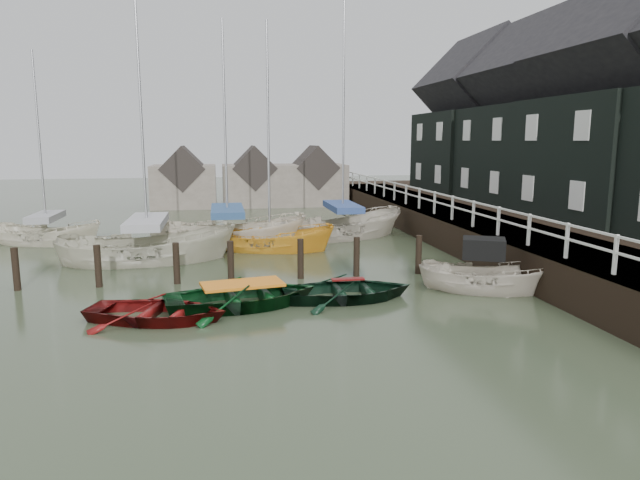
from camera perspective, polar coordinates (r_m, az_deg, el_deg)
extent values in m
plane|color=#2D3823|center=(16.95, -4.55, -6.40)|extent=(120.00, 120.00, 0.00)
cube|color=black|center=(28.62, 12.69, 2.95)|extent=(3.00, 32.00, 0.20)
cube|color=silver|center=(27.97, 9.92, 5.05)|extent=(0.06, 32.00, 0.06)
cube|color=silver|center=(28.00, 9.90, 4.24)|extent=(0.06, 32.00, 0.06)
cube|color=black|center=(31.33, 21.92, 0.48)|extent=(14.00, 38.00, 1.50)
cube|color=black|center=(26.88, 28.11, 7.16)|extent=(6.40, 7.00, 5.00)
cube|color=black|center=(27.09, 28.87, 16.15)|extent=(6.52, 7.14, 6.52)
cube|color=black|center=(32.69, 20.52, 7.98)|extent=(6.00, 7.00, 5.00)
cube|color=black|center=(32.86, 20.98, 15.40)|extent=(6.11, 7.14, 6.11)
cube|color=black|center=(38.89, 15.27, 8.47)|extent=(6.40, 7.00, 5.00)
cube|color=black|center=(39.04, 15.56, 14.72)|extent=(6.52, 7.14, 6.52)
cylinder|color=black|center=(20.71, -28.09, -3.12)|extent=(0.22, 0.22, 1.80)
cylinder|color=black|center=(20.07, -21.28, -3.01)|extent=(0.22, 0.22, 1.80)
cylinder|color=black|center=(19.72, -14.14, -2.84)|extent=(0.22, 0.22, 1.80)
cylinder|color=black|center=(19.67, -8.90, -2.69)|extent=(0.22, 0.22, 1.80)
cylinder|color=black|center=(19.85, -1.95, -2.46)|extent=(0.22, 0.22, 1.80)
cylinder|color=black|center=(20.22, 3.67, -2.24)|extent=(0.22, 0.22, 1.80)
cylinder|color=black|center=(20.88, 9.82, -1.98)|extent=(0.22, 0.22, 1.80)
cube|color=#665B51|center=(42.40, -13.42, 5.26)|extent=(4.50, 4.00, 3.00)
cube|color=#282321|center=(42.32, -13.49, 7.01)|extent=(3.18, 4.08, 3.18)
cube|color=#665B51|center=(42.40, -6.64, 5.46)|extent=(4.50, 4.00, 3.00)
cube|color=#282321|center=(42.32, -6.67, 7.22)|extent=(3.18, 4.08, 3.18)
cube|color=#665B51|center=(42.90, -0.60, 5.58)|extent=(4.50, 4.00, 3.00)
cube|color=#282321|center=(42.82, -0.60, 7.31)|extent=(3.18, 4.08, 3.18)
imported|color=#5E0E0D|center=(16.02, -15.94, -7.74)|extent=(4.43, 3.71, 0.79)
imported|color=black|center=(16.80, -7.72, -6.61)|extent=(4.94, 3.91, 0.92)
imported|color=black|center=(17.42, 2.79, -5.93)|extent=(4.05, 2.93, 0.83)
imported|color=beige|center=(19.00, 16.12, -4.96)|extent=(4.46, 3.18, 1.61)
cube|color=black|center=(18.89, 16.05, -0.81)|extent=(1.60, 1.45, 0.65)
imported|color=beige|center=(23.72, -16.74, -2.06)|extent=(7.13, 3.20, 2.68)
cylinder|color=#B2B2B7|center=(23.27, -17.48, 12.18)|extent=(0.10, 0.10, 8.76)
cube|color=#9A9A9F|center=(23.46, -16.94, 1.74)|extent=(3.92, 1.71, 0.30)
imported|color=beige|center=(26.26, -9.15, -0.63)|extent=(7.35, 3.41, 2.75)
cylinder|color=#B2B2B7|center=(25.84, -9.51, 11.88)|extent=(0.10, 0.10, 8.37)
cube|color=navy|center=(26.01, -9.25, 2.90)|extent=(4.04, 1.83, 0.30)
imported|color=gold|center=(25.22, -5.02, -0.98)|extent=(6.08, 3.84, 2.20)
cylinder|color=#B2B2B7|center=(24.77, -5.21, 11.47)|extent=(0.10, 0.10, 8.46)
imported|color=#B9B09E|center=(28.30, 2.27, 0.25)|extent=(7.15, 4.37, 2.59)
cylinder|color=#B2B2B7|center=(27.95, 2.37, 13.57)|extent=(0.10, 0.10, 10.22)
cube|color=navy|center=(28.08, 2.30, 3.35)|extent=(3.92, 2.36, 0.30)
imported|color=beige|center=(29.52, -25.56, -0.32)|extent=(5.73, 3.55, 2.07)
cylinder|color=#B2B2B7|center=(29.14, -26.29, 9.26)|extent=(0.10, 0.10, 7.57)
cube|color=gray|center=(29.35, -25.75, 2.10)|extent=(3.14, 1.92, 0.30)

